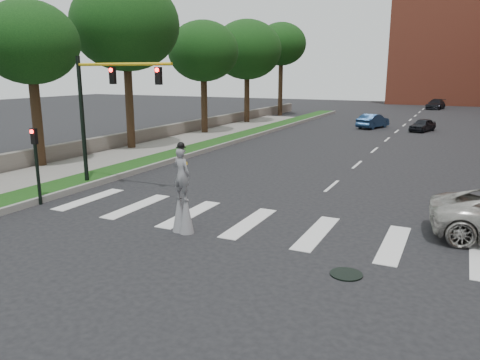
% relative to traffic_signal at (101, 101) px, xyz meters
% --- Properties ---
extents(ground_plane, '(160.00, 160.00, 0.00)m').
position_rel_traffic_signal_xyz_m(ground_plane, '(9.78, -3.00, -4.15)').
color(ground_plane, black).
rests_on(ground_plane, ground).
extents(grass_median, '(2.00, 60.00, 0.25)m').
position_rel_traffic_signal_xyz_m(grass_median, '(-1.72, 17.00, -4.03)').
color(grass_median, '#133B10').
rests_on(grass_median, ground).
extents(median_curb, '(0.20, 60.00, 0.28)m').
position_rel_traffic_signal_xyz_m(median_curb, '(-0.67, 17.00, -4.01)').
color(median_curb, gray).
rests_on(median_curb, ground).
extents(sidewalk_left, '(4.00, 60.00, 0.18)m').
position_rel_traffic_signal_xyz_m(sidewalk_left, '(-4.72, 7.00, -4.06)').
color(sidewalk_left, slate).
rests_on(sidewalk_left, ground).
extents(stone_wall, '(0.50, 56.00, 1.10)m').
position_rel_traffic_signal_xyz_m(stone_wall, '(-7.22, 19.00, -3.60)').
color(stone_wall, '#5F5952').
rests_on(stone_wall, ground).
extents(manhole, '(0.90, 0.90, 0.04)m').
position_rel_traffic_signal_xyz_m(manhole, '(12.78, -5.00, -4.13)').
color(manhole, black).
rests_on(manhole, ground).
extents(building_backdrop, '(26.00, 14.00, 18.00)m').
position_rel_traffic_signal_xyz_m(building_backdrop, '(15.78, 75.00, 4.85)').
color(building_backdrop, '#AE4E36').
rests_on(building_backdrop, ground).
extents(traffic_signal, '(5.30, 0.23, 6.20)m').
position_rel_traffic_signal_xyz_m(traffic_signal, '(0.00, 0.00, 0.00)').
color(traffic_signal, black).
rests_on(traffic_signal, ground).
extents(secondary_signal, '(0.25, 0.21, 3.23)m').
position_rel_traffic_signal_xyz_m(secondary_signal, '(-0.52, -3.50, -2.20)').
color(secondary_signal, black).
rests_on(secondary_signal, ground).
extents(stilt_performer, '(0.83, 0.58, 3.18)m').
position_rel_traffic_signal_xyz_m(stilt_performer, '(6.81, -3.89, -2.85)').
color(stilt_performer, black).
rests_on(stilt_performer, ground).
extents(car_near, '(2.47, 3.82, 1.21)m').
position_rel_traffic_signal_xyz_m(car_near, '(11.94, 30.01, -3.55)').
color(car_near, black).
rests_on(car_near, ground).
extents(car_mid, '(2.72, 4.54, 1.41)m').
position_rel_traffic_signal_xyz_m(car_mid, '(7.24, 30.77, -3.44)').
color(car_mid, navy).
rests_on(car_mid, ground).
extents(car_far, '(2.82, 5.32, 1.47)m').
position_rel_traffic_signal_xyz_m(car_far, '(11.44, 59.78, -3.42)').
color(car_far, black).
rests_on(car_far, ground).
extents(tree_1, '(5.37, 5.37, 9.34)m').
position_rel_traffic_signal_xyz_m(tree_1, '(-6.68, 2.12, 2.85)').
color(tree_1, black).
rests_on(tree_1, ground).
extents(tree_2, '(7.35, 7.35, 11.74)m').
position_rel_traffic_signal_xyz_m(tree_2, '(-6.05, 9.65, 4.43)').
color(tree_2, black).
rests_on(tree_2, ground).
extents(tree_3, '(6.14, 6.14, 9.85)m').
position_rel_traffic_signal_xyz_m(tree_3, '(-5.63, 19.53, 3.05)').
color(tree_3, black).
rests_on(tree_3, ground).
extents(tree_4, '(7.30, 7.30, 10.87)m').
position_rel_traffic_signal_xyz_m(tree_4, '(-5.96, 29.37, 3.59)').
color(tree_4, black).
rests_on(tree_4, ground).
extents(tree_5, '(6.21, 6.21, 11.52)m').
position_rel_traffic_signal_xyz_m(tree_5, '(-6.08, 39.91, 4.67)').
color(tree_5, black).
rests_on(tree_5, ground).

